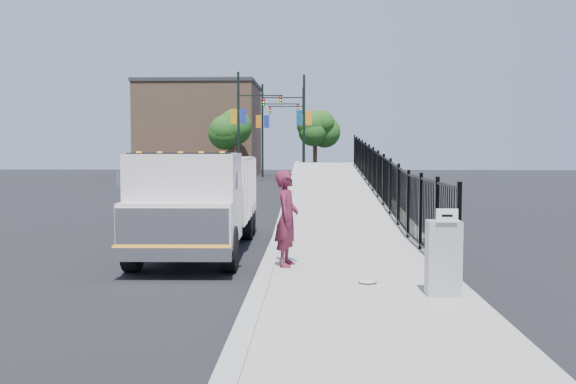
{
  "coord_description": "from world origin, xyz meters",
  "views": [
    {
      "loc": [
        0.91,
        -13.52,
        2.58
      ],
      "look_at": [
        0.34,
        2.0,
        1.5
      ],
      "focal_mm": 40.0,
      "sensor_mm": 36.0,
      "label": 1
    }
  ],
  "objects": [
    {
      "name": "light_pole_1",
      "position": [
        0.04,
        34.87,
        4.36
      ],
      "size": [
        3.77,
        0.22,
        8.0
      ],
      "color": "black",
      "rests_on": "ground"
    },
    {
      "name": "ramp",
      "position": [
        2.12,
        16.0,
        0.0
      ],
      "size": [
        3.95,
        24.06,
        3.19
      ],
      "primitive_type": "cube",
      "rotation": [
        0.06,
        0.0,
        0.0
      ],
      "color": "#9E998E",
      "rests_on": "ground"
    },
    {
      "name": "sidewalk",
      "position": [
        1.93,
        -2.0,
        0.06
      ],
      "size": [
        3.55,
        12.0,
        0.12
      ],
      "primitive_type": "cube",
      "color": "#9E998E",
      "rests_on": "ground"
    },
    {
      "name": "tree_2",
      "position": [
        -5.37,
        48.85,
        3.93
      ],
      "size": [
        2.43,
        2.43,
        5.22
      ],
      "color": "#382314",
      "rests_on": "ground"
    },
    {
      "name": "light_pole_2",
      "position": [
        -3.01,
        41.92,
        4.36
      ],
      "size": [
        3.78,
        0.22,
        8.0
      ],
      "color": "black",
      "rests_on": "ground"
    },
    {
      "name": "utility_cabinet",
      "position": [
        3.1,
        -2.91,
        0.75
      ],
      "size": [
        0.55,
        0.4,
        1.25
      ],
      "primitive_type": "cube",
      "color": "gray",
      "rests_on": "sidewalk"
    },
    {
      "name": "building",
      "position": [
        -9.0,
        44.0,
        4.0
      ],
      "size": [
        10.0,
        10.0,
        8.0
      ],
      "primitive_type": "cube",
      "color": "#8C664C",
      "rests_on": "ground"
    },
    {
      "name": "curb",
      "position": [
        0.0,
        -2.0,
        0.08
      ],
      "size": [
        0.3,
        12.0,
        0.16
      ],
      "primitive_type": "cube",
      "color": "#ADAAA3",
      "rests_on": "ground"
    },
    {
      "name": "worker",
      "position": [
        0.4,
        -0.33,
        1.11
      ],
      "size": [
        0.58,
        0.79,
        1.98
      ],
      "primitive_type": "imported",
      "rotation": [
        0.0,
        0.0,
        1.41
      ],
      "color": "#5B1A2C",
      "rests_on": "sidewalk"
    },
    {
      "name": "ground",
      "position": [
        0.0,
        0.0,
        0.0
      ],
      "size": [
        120.0,
        120.0,
        0.0
      ],
      "primitive_type": "plane",
      "color": "black",
      "rests_on": "ground"
    },
    {
      "name": "truck",
      "position": [
        -1.86,
        2.06,
        1.4
      ],
      "size": [
        2.54,
        7.33,
        2.49
      ],
      "rotation": [
        0.0,
        0.0,
        0.02
      ],
      "color": "black",
      "rests_on": "ground"
    },
    {
      "name": "light_pole_0",
      "position": [
        -4.07,
        32.87,
        4.36
      ],
      "size": [
        3.77,
        0.22,
        8.0
      ],
      "color": "black",
      "rests_on": "ground"
    },
    {
      "name": "arrow_sign",
      "position": [
        3.1,
        -3.13,
        1.48
      ],
      "size": [
        0.35,
        0.04,
        0.22
      ],
      "primitive_type": "cube",
      "color": "white",
      "rests_on": "utility_cabinet"
    },
    {
      "name": "tree_1",
      "position": [
        1.2,
        38.86,
        3.93
      ],
      "size": [
        2.37,
        2.37,
        5.19
      ],
      "color": "#382314",
      "rests_on": "ground"
    },
    {
      "name": "tree_0",
      "position": [
        -5.08,
        36.29,
        3.96
      ],
      "size": [
        2.88,
        2.88,
        5.44
      ],
      "color": "#382314",
      "rests_on": "ground"
    },
    {
      "name": "debris",
      "position": [
        1.93,
        -2.0,
        0.16
      ],
      "size": [
        0.35,
        0.35,
        0.09
      ],
      "primitive_type": "ellipsoid",
      "color": "silver",
      "rests_on": "sidewalk"
    },
    {
      "name": "iron_fence",
      "position": [
        3.55,
        12.0,
        0.9
      ],
      "size": [
        0.1,
        28.0,
        1.8
      ],
      "primitive_type": "cube",
      "color": "black",
      "rests_on": "ground"
    },
    {
      "name": "light_pole_3",
      "position": [
        -0.15,
        45.22,
        4.36
      ],
      "size": [
        3.77,
        0.22,
        8.0
      ],
      "color": "black",
      "rests_on": "ground"
    }
  ]
}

